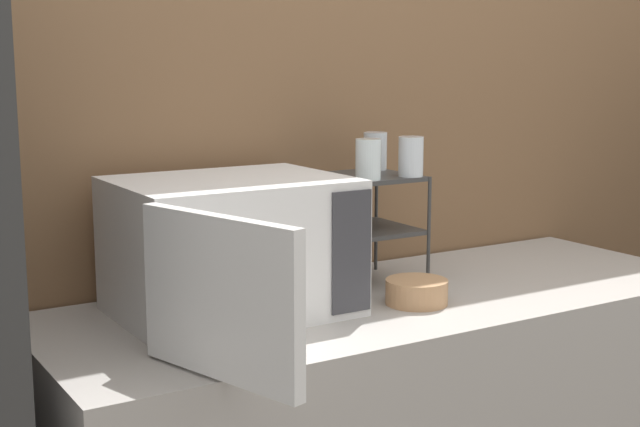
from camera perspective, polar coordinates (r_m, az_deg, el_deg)
The scene contains 7 objects.
wall_back at distance 2.61m, azimuth -0.18°, elevation 4.41°, with size 8.00×0.06×2.60m.
microwave at distance 2.14m, azimuth -5.74°, elevation -2.22°, with size 0.57×0.83×0.33m.
dish_rack at distance 2.43m, azimuth 3.22°, elevation 0.52°, with size 0.23×0.26×0.30m.
glass_front_left at distance 2.31m, azimuth 3.10°, elevation 3.48°, with size 0.07×0.07×0.11m.
glass_back_right at distance 2.52m, azimuth 3.55°, elevation 4.02°, with size 0.07×0.07×0.11m.
glass_front_right at distance 2.38m, azimuth 5.84°, elevation 3.65°, with size 0.07×0.07×0.11m.
bowl at distance 2.27m, azimuth 6.21°, elevation -5.02°, with size 0.16×0.16×0.06m.
Camera 1 is at (-1.35, -1.49, 1.55)m, focal length 50.00 mm.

